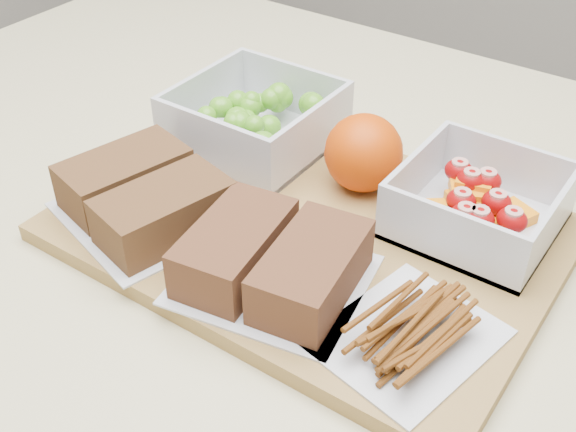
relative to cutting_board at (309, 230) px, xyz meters
The scene contains 7 objects.
cutting_board is the anchor object (origin of this frame).
grape_container 0.15m from the cutting_board, 144.92° to the left, with size 0.14×0.14×0.06m.
fruit_container 0.15m from the cutting_board, 33.51° to the left, with size 0.13×0.13×0.06m.
orange 0.09m from the cutting_board, 84.23° to the left, with size 0.07×0.07×0.07m, color #D44305.
sandwich_bag_left 0.15m from the cutting_board, 149.55° to the right, with size 0.18×0.16×0.04m.
sandwich_bag_center 0.09m from the cutting_board, 77.42° to the right, with size 0.17×0.15×0.04m.
pretzel_bag 0.16m from the cutting_board, 28.61° to the right, with size 0.13×0.15×0.03m.
Camera 1 is at (0.29, -0.42, 1.31)m, focal length 45.00 mm.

